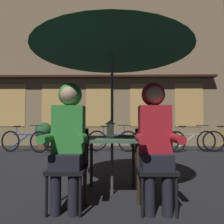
{
  "coord_description": "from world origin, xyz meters",
  "views": [
    {
      "loc": [
        0.04,
        -2.59,
        0.96
      ],
      "look_at": [
        0.0,
        -0.06,
        1.08
      ],
      "focal_mm": 31.25,
      "sensor_mm": 36.0,
      "label": 1
    }
  ],
  "objects": [
    {
      "name": "bicycle_fourth",
      "position": [
        1.31,
        3.58,
        0.35
      ],
      "size": [
        1.65,
        0.42,
        0.84
      ],
      "color": "black",
      "rests_on": "ground_plane"
    },
    {
      "name": "patio_umbrella",
      "position": [
        0.0,
        0.0,
        2.06
      ],
      "size": [
        2.1,
        2.1,
        2.31
      ],
      "color": "#4C4C51",
      "rests_on": "ground_plane"
    },
    {
      "name": "cafe_table",
      "position": [
        0.0,
        0.0,
        0.64
      ],
      "size": [
        0.72,
        0.72,
        0.74
      ],
      "color": "#42664C",
      "rests_on": "ground_plane"
    },
    {
      "name": "person_left_hooded",
      "position": [
        -0.48,
        -0.43,
        0.85
      ],
      "size": [
        0.45,
        0.56,
        1.4
      ],
      "color": "black",
      "rests_on": "ground_plane"
    },
    {
      "name": "bicycle_second",
      "position": [
        -1.45,
        3.46,
        0.35
      ],
      "size": [
        1.65,
        0.43,
        0.84
      ],
      "color": "black",
      "rests_on": "ground_plane"
    },
    {
      "name": "ground_plane",
      "position": [
        0.0,
        0.0,
        0.0
      ],
      "size": [
        60.0,
        60.0,
        0.0
      ],
      "primitive_type": "plane",
      "color": "#232326"
    },
    {
      "name": "chair_left",
      "position": [
        -0.48,
        -0.37,
        0.49
      ],
      "size": [
        0.4,
        0.4,
        0.87
      ],
      "color": "black",
      "rests_on": "ground_plane"
    },
    {
      "name": "book",
      "position": [
        0.19,
        0.14,
        0.75
      ],
      "size": [
        0.23,
        0.19,
        0.02
      ],
      "primitive_type": "cube",
      "rotation": [
        0.0,
        0.0,
        -0.3
      ],
      "color": "olive",
      "rests_on": "cafe_table"
    },
    {
      "name": "potted_plant",
      "position": [
        -2.49,
        4.29,
        0.54
      ],
      "size": [
        0.6,
        0.6,
        0.92
      ],
      "color": "brown",
      "rests_on": "ground_plane"
    },
    {
      "name": "chair_right",
      "position": [
        0.48,
        -0.37,
        0.49
      ],
      "size": [
        0.4,
        0.4,
        0.87
      ],
      "color": "black",
      "rests_on": "ground_plane"
    },
    {
      "name": "person_right_hooded",
      "position": [
        0.48,
        -0.43,
        0.85
      ],
      "size": [
        0.45,
        0.56,
        1.4
      ],
      "color": "black",
      "rests_on": "ground_plane"
    },
    {
      "name": "bicycle_third",
      "position": [
        -0.05,
        3.66,
        0.35
      ],
      "size": [
        1.66,
        0.35,
        0.84
      ],
      "color": "black",
      "rests_on": "ground_plane"
    },
    {
      "name": "bicycle_fifth",
      "position": [
        2.43,
        3.58,
        0.35
      ],
      "size": [
        1.67,
        0.31,
        0.84
      ],
      "color": "black",
      "rests_on": "ground_plane"
    },
    {
      "name": "shopfront_building",
      "position": [
        -0.56,
        5.4,
        3.09
      ],
      "size": [
        10.0,
        0.93,
        6.2
      ],
      "color": "#937A56",
      "rests_on": "ground_plane"
    },
    {
      "name": "bicycle_nearest",
      "position": [
        -2.77,
        3.45,
        0.35
      ],
      "size": [
        1.66,
        0.36,
        0.84
      ],
      "color": "black",
      "rests_on": "ground_plane"
    },
    {
      "name": "lantern",
      "position": [
        -0.02,
        -0.06,
        0.86
      ],
      "size": [
        0.11,
        0.11,
        0.23
      ],
      "color": "white",
      "rests_on": "cafe_table"
    }
  ]
}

